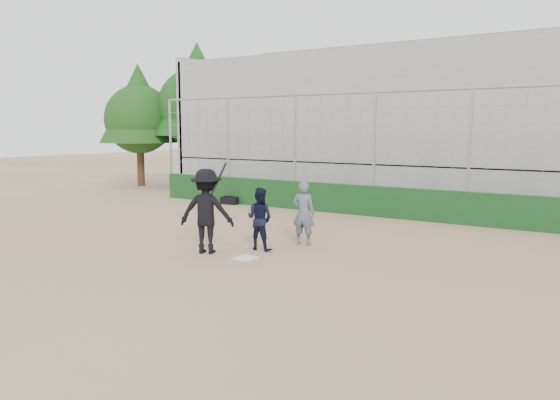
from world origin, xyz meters
The scene contains 10 objects.
ground centered at (0.00, 0.00, 0.00)m, with size 90.00×90.00×0.00m, color #826246.
home_plate centered at (0.00, 0.00, 0.01)m, with size 0.44×0.44×0.02m, color white.
backstop centered at (0.00, 7.00, 0.96)m, with size 18.10×0.25×4.04m.
bleachers centered at (0.00, 11.95, 2.92)m, with size 20.25×6.70×6.98m.
tree_left centered at (-11.00, 11.00, 4.39)m, with size 4.48×4.48×7.00m.
tree_right centered at (-13.50, 9.50, 3.76)m, with size 3.84×3.84×6.00m.
batter_at_plate centered at (-1.08, -0.03, 0.97)m, with size 1.44×1.18×2.08m.
catcher_crouched centered at (-0.23, 0.87, 0.51)m, with size 0.75×0.59×1.02m.
umpire centered at (0.34, 1.95, 0.71)m, with size 0.58×0.38×1.42m, color #535B69.
equipment_bag centered at (-5.69, 6.66, 0.14)m, with size 0.70×0.37×0.32m.
Camera 1 is at (7.05, -9.48, 2.85)m, focal length 35.00 mm.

